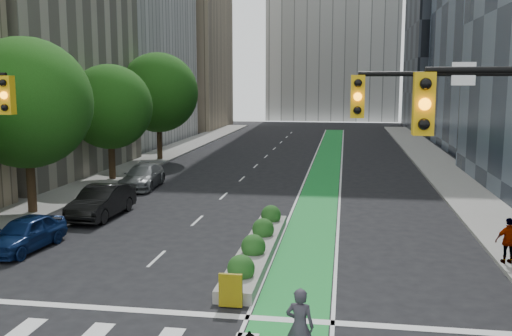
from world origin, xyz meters
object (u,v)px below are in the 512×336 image
(cyclist, at_px, (300,326))
(parked_car_left_near, at_px, (25,233))
(parked_car_left_mid, at_px, (102,202))
(pedestrian_far, at_px, (509,241))
(median_planter, at_px, (258,246))
(parked_car_left_far, at_px, (143,177))

(cyclist, distance_m, parked_car_left_near, 13.70)
(parked_car_left_near, height_order, parked_car_left_mid, parked_car_left_mid)
(parked_car_left_mid, xyz_separation_m, pedestrian_far, (17.62, -4.95, 0.20))
(median_planter, xyz_separation_m, parked_car_left_mid, (-8.52, 4.94, 0.41))
(parked_car_left_far, xyz_separation_m, pedestrian_far, (18.36, -12.76, 0.26))
(parked_car_left_mid, xyz_separation_m, parked_car_left_far, (-0.74, 7.81, -0.07))
(pedestrian_far, bearing_deg, median_planter, -8.79)
(parked_car_left_mid, bearing_deg, parked_car_left_far, 97.46)
(median_planter, height_order, parked_car_left_far, parked_car_left_far)
(median_planter, relative_size, parked_car_left_near, 2.57)
(parked_car_left_near, distance_m, parked_car_left_mid, 5.73)
(median_planter, relative_size, parked_car_left_mid, 2.16)
(median_planter, bearing_deg, cyclist, -74.61)
(cyclist, xyz_separation_m, pedestrian_far, (6.83, 8.24, 0.05))
(cyclist, xyz_separation_m, parked_car_left_near, (-11.46, 7.50, -0.25))
(cyclist, xyz_separation_m, parked_car_left_far, (-11.53, 21.00, -0.21))
(median_planter, relative_size, pedestrian_far, 6.17)
(cyclist, bearing_deg, parked_car_left_far, -52.41)
(parked_car_left_near, xyz_separation_m, parked_car_left_far, (-0.07, 13.50, 0.04))
(parked_car_left_near, bearing_deg, median_planter, 9.77)
(median_planter, distance_m, cyclist, 8.58)
(parked_car_left_far, bearing_deg, pedestrian_far, -38.93)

